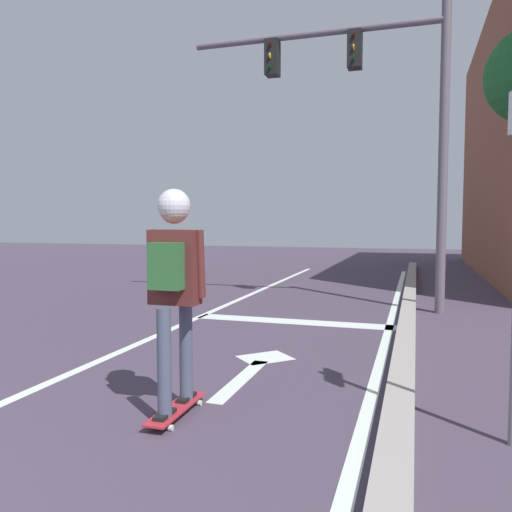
{
  "coord_description": "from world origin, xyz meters",
  "views": [
    {
      "loc": [
        3.58,
        -0.49,
        1.57
      ],
      "look_at": [
        1.18,
        7.07,
        1.03
      ],
      "focal_mm": 35.53,
      "sensor_mm": 36.0,
      "label": 1
    }
  ],
  "objects": [
    {
      "name": "skateboard",
      "position": [
        1.76,
        3.11,
        0.06
      ],
      "size": [
        0.21,
        0.81,
        0.07
      ],
      "color": "#AC2730",
      "rests_on": "ground"
    },
    {
      "name": "lane_line_curbside",
      "position": [
        3.23,
        6.0,
        0.0
      ],
      "size": [
        0.12,
        20.0,
        0.01
      ],
      "primitive_type": "cube",
      "color": "silver",
      "rests_on": "ground"
    },
    {
      "name": "lane_arrow_head",
      "position": [
        1.95,
        5.01,
        0.0
      ],
      "size": [
        0.71,
        0.71,
        0.01
      ],
      "primitive_type": "cube",
      "rotation": [
        0.0,
        0.0,
        0.79
      ],
      "color": "silver",
      "rests_on": "ground"
    },
    {
      "name": "curb_strip",
      "position": [
        3.48,
        6.0,
        0.07
      ],
      "size": [
        0.24,
        24.0,
        0.14
      ],
      "primitive_type": "cube",
      "color": "#9B938C",
      "rests_on": "ground"
    },
    {
      "name": "skater",
      "position": [
        1.76,
        3.1,
        1.2
      ],
      "size": [
        0.48,
        0.64,
        1.75
      ],
      "color": "#464E64",
      "rests_on": "skateboard"
    },
    {
      "name": "traffic_signal_mast",
      "position": [
        2.79,
        8.66,
        3.73
      ],
      "size": [
        4.56,
        0.34,
        5.23
      ],
      "color": "#5D555E",
      "rests_on": "ground"
    },
    {
      "name": "lane_line_center",
      "position": [
        0.2,
        6.0,
        0.0
      ],
      "size": [
        0.12,
        20.0,
        0.01
      ],
      "primitive_type": "cube",
      "color": "silver",
      "rests_on": "ground"
    },
    {
      "name": "stop_bar",
      "position": [
        1.79,
        7.16,
        0.0
      ],
      "size": [
        3.17,
        0.4,
        0.01
      ],
      "primitive_type": "cube",
      "color": "silver",
      "rests_on": "ground"
    },
    {
      "name": "lane_arrow_stem",
      "position": [
        1.95,
        4.16,
        0.0
      ],
      "size": [
        0.16,
        1.4,
        0.01
      ],
      "primitive_type": "cube",
      "color": "silver",
      "rests_on": "ground"
    }
  ]
}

